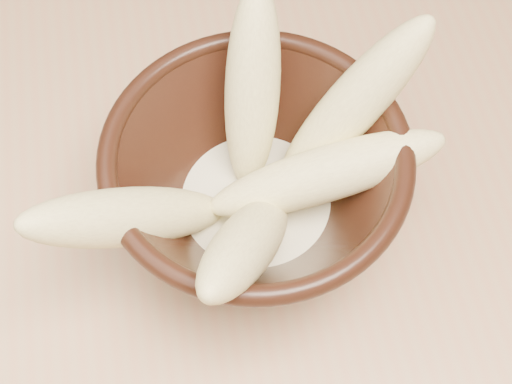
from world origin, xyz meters
The scene contains 8 objects.
table centered at (0.00, 0.00, 0.67)m, with size 1.20×0.80×0.75m.
bowl centered at (-0.10, 0.04, 0.81)m, with size 0.18×0.18×0.10m.
milk_puddle centered at (-0.10, 0.04, 0.78)m, with size 0.10×0.10×0.01m, color beige.
banana_upright centered at (-0.10, 0.08, 0.84)m, with size 0.03×0.03×0.13m, color tan.
banana_left centered at (-0.18, 0.01, 0.83)m, with size 0.03×0.03×0.14m, color tan.
banana_right centered at (-0.04, 0.06, 0.84)m, with size 0.03×0.03×0.14m, color tan.
banana_across centered at (-0.06, 0.03, 0.82)m, with size 0.03×0.03×0.14m, color tan.
banana_front centered at (-0.12, -0.01, 0.83)m, with size 0.03×0.03×0.13m, color tan.
Camera 1 is at (-0.14, -0.17, 1.18)m, focal length 50.00 mm.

